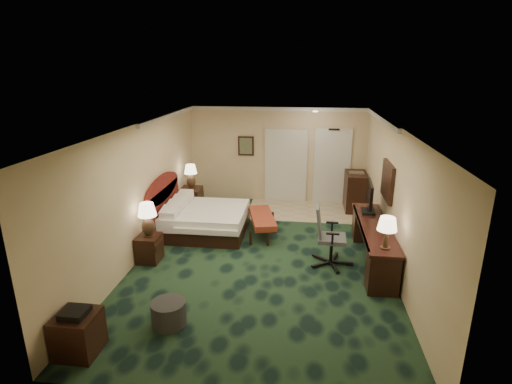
# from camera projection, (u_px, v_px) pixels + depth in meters

# --- Properties ---
(floor) EXTENTS (5.00, 7.50, 0.00)m
(floor) POSITION_uv_depth(u_px,v_px,m) (263.00, 257.00, 8.25)
(floor) COLOR black
(floor) RESTS_ON ground
(ceiling) EXTENTS (5.00, 7.50, 0.00)m
(ceiling) POSITION_uv_depth(u_px,v_px,m) (264.00, 126.00, 7.43)
(ceiling) COLOR silver
(ceiling) RESTS_ON wall_back
(wall_back) EXTENTS (5.00, 0.00, 2.70)m
(wall_back) POSITION_uv_depth(u_px,v_px,m) (277.00, 155.00, 11.39)
(wall_back) COLOR tan
(wall_back) RESTS_ON ground
(wall_front) EXTENTS (5.00, 0.00, 2.70)m
(wall_front) POSITION_uv_depth(u_px,v_px,m) (227.00, 301.00, 4.29)
(wall_front) COLOR tan
(wall_front) RESTS_ON ground
(wall_left) EXTENTS (0.00, 7.50, 2.70)m
(wall_left) POSITION_uv_depth(u_px,v_px,m) (142.00, 190.00, 8.13)
(wall_left) COLOR tan
(wall_left) RESTS_ON ground
(wall_right) EXTENTS (0.00, 7.50, 2.70)m
(wall_right) POSITION_uv_depth(u_px,v_px,m) (395.00, 200.00, 7.55)
(wall_right) COLOR tan
(wall_right) RESTS_ON ground
(crown_molding) EXTENTS (5.00, 7.50, 0.10)m
(crown_molding) POSITION_uv_depth(u_px,v_px,m) (264.00, 129.00, 7.45)
(crown_molding) COLOR silver
(crown_molding) RESTS_ON wall_back
(tile_patch) EXTENTS (3.20, 1.70, 0.01)m
(tile_patch) POSITION_uv_depth(u_px,v_px,m) (307.00, 211.00, 10.88)
(tile_patch) COLOR beige
(tile_patch) RESTS_ON ground
(headboard) EXTENTS (0.12, 2.00, 1.40)m
(headboard) POSITION_uv_depth(u_px,v_px,m) (164.00, 205.00, 9.27)
(headboard) COLOR #511616
(headboard) RESTS_ON ground
(entry_door) EXTENTS (1.02, 0.06, 2.18)m
(entry_door) POSITION_uv_depth(u_px,v_px,m) (332.00, 167.00, 11.27)
(entry_door) COLOR silver
(entry_door) RESTS_ON ground
(closet_doors) EXTENTS (1.20, 0.06, 2.10)m
(closet_doors) POSITION_uv_depth(u_px,v_px,m) (286.00, 166.00, 11.41)
(closet_doors) COLOR beige
(closet_doors) RESTS_ON ground
(wall_art) EXTENTS (0.45, 0.06, 0.55)m
(wall_art) POSITION_uv_depth(u_px,v_px,m) (246.00, 146.00, 11.38)
(wall_art) COLOR #415A4E
(wall_art) RESTS_ON wall_back
(wall_mirror) EXTENTS (0.05, 0.95, 0.75)m
(wall_mirror) POSITION_uv_depth(u_px,v_px,m) (388.00, 181.00, 8.06)
(wall_mirror) COLOR white
(wall_mirror) RESTS_ON wall_right
(bed) EXTENTS (1.85, 1.72, 0.59)m
(bed) POSITION_uv_depth(u_px,v_px,m) (206.00, 220.00, 9.41)
(bed) COLOR white
(bed) RESTS_ON ground
(nightstand_near) EXTENTS (0.43, 0.49, 0.54)m
(nightstand_near) POSITION_uv_depth(u_px,v_px,m) (149.00, 248.00, 8.03)
(nightstand_near) COLOR black
(nightstand_near) RESTS_ON ground
(nightstand_far) EXTENTS (0.54, 0.61, 0.67)m
(nightstand_far) POSITION_uv_depth(u_px,v_px,m) (191.00, 200.00, 10.72)
(nightstand_far) COLOR black
(nightstand_far) RESTS_ON ground
(lamp_near) EXTENTS (0.37, 0.37, 0.69)m
(lamp_near) POSITION_uv_depth(u_px,v_px,m) (148.00, 220.00, 7.84)
(lamp_near) COLOR #301D14
(lamp_near) RESTS_ON nightstand_near
(lamp_far) EXTENTS (0.43, 0.43, 0.64)m
(lamp_far) POSITION_uv_depth(u_px,v_px,m) (191.00, 176.00, 10.56)
(lamp_far) COLOR #301D14
(lamp_far) RESTS_ON nightstand_far
(bed_bench) EXTENTS (0.81, 1.48, 0.48)m
(bed_bench) POSITION_uv_depth(u_px,v_px,m) (262.00, 225.00, 9.30)
(bed_bench) COLOR maroon
(bed_bench) RESTS_ON ground
(ottoman) EXTENTS (0.56, 0.56, 0.38)m
(ottoman) POSITION_uv_depth(u_px,v_px,m) (169.00, 313.00, 6.05)
(ottoman) COLOR #2C2B30
(ottoman) RESTS_ON ground
(side_table) EXTENTS (0.55, 0.55, 0.59)m
(side_table) POSITION_uv_depth(u_px,v_px,m) (78.00, 334.00, 5.42)
(side_table) COLOR black
(side_table) RESTS_ON ground
(desk) EXTENTS (0.58, 2.70, 0.78)m
(desk) POSITION_uv_depth(u_px,v_px,m) (373.00, 244.00, 7.95)
(desk) COLOR black
(desk) RESTS_ON ground
(tv) EXTENTS (0.12, 0.87, 0.67)m
(tv) POSITION_uv_depth(u_px,v_px,m) (369.00, 198.00, 8.44)
(tv) COLOR black
(tv) RESTS_ON desk
(desk_lamp) EXTENTS (0.40, 0.40, 0.58)m
(desk_lamp) POSITION_uv_depth(u_px,v_px,m) (387.00, 233.00, 6.76)
(desk_lamp) COLOR #301D14
(desk_lamp) RESTS_ON desk
(desk_chair) EXTENTS (0.73, 0.69, 1.22)m
(desk_chair) POSITION_uv_depth(u_px,v_px,m) (332.00, 236.00, 7.78)
(desk_chair) COLOR #41414A
(desk_chair) RESTS_ON ground
(minibar) EXTENTS (0.54, 0.97, 1.03)m
(minibar) POSITION_uv_depth(u_px,v_px,m) (355.00, 191.00, 10.86)
(minibar) COLOR black
(minibar) RESTS_ON ground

